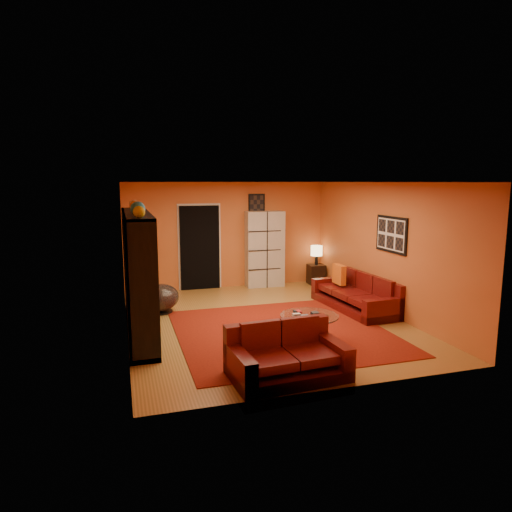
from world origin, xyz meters
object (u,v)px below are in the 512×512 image
object	(u,v)px
sofa	(359,295)
loveseat	(285,355)
entertainment_unit	(138,273)
storage_cabinet	(265,249)
side_table	(316,274)
coffee_table	(309,318)
bowl_chair	(161,298)
table_lamp	(317,251)
tv	(141,277)

from	to	relation	value
sofa	loveseat	world-z (taller)	same
entertainment_unit	loveseat	distance (m)	3.11
storage_cabinet	side_table	bearing A→B (deg)	-4.92
entertainment_unit	coffee_table	distance (m)	3.00
storage_cabinet	bowl_chair	xyz separation A→B (m)	(-2.72, -1.67, -0.63)
coffee_table	side_table	bearing A→B (deg)	64.37
entertainment_unit	sofa	bearing A→B (deg)	3.27
side_table	table_lamp	bearing A→B (deg)	-90.00
coffee_table	sofa	bearing A→B (deg)	41.85
tv	storage_cabinet	bearing A→B (deg)	-49.01
entertainment_unit	bowl_chair	distance (m)	1.43
side_table	entertainment_unit	bearing A→B (deg)	-149.69
entertainment_unit	side_table	world-z (taller)	entertainment_unit
tv	side_table	size ratio (longest dim) A/B	1.71
tv	loveseat	bearing A→B (deg)	-145.02
storage_cabinet	coffee_table	bearing A→B (deg)	-96.30
side_table	table_lamp	xyz separation A→B (m)	(0.00, -0.00, 0.60)
entertainment_unit	coffee_table	world-z (taller)	entertainment_unit
coffee_table	bowl_chair	bearing A→B (deg)	130.45
bowl_chair	tv	bearing A→B (deg)	-111.35
tv	loveseat	size ratio (longest dim) A/B	0.54
side_table	table_lamp	distance (m)	0.60
sofa	table_lamp	bearing A→B (deg)	83.67
entertainment_unit	tv	bearing A→B (deg)	58.61
entertainment_unit	bowl_chair	world-z (taller)	entertainment_unit
tv	bowl_chair	xyz separation A→B (m)	(0.41, 1.05, -0.65)
loveseat	table_lamp	xyz separation A→B (m)	(2.73, 5.06, 0.57)
loveseat	tv	bearing A→B (deg)	31.24
loveseat	coffee_table	bearing A→B (deg)	-41.21
coffee_table	entertainment_unit	bearing A→B (deg)	152.10
sofa	coffee_table	size ratio (longest dim) A/B	2.38
entertainment_unit	table_lamp	world-z (taller)	entertainment_unit
loveseat	table_lamp	bearing A→B (deg)	-32.06
bowl_chair	side_table	distance (m)	4.34
coffee_table	side_table	size ratio (longest dim) A/B	1.89
bowl_chair	side_table	world-z (taller)	bowl_chair
table_lamp	coffee_table	bearing A→B (deg)	-115.63
tv	sofa	world-z (taller)	tv
sofa	coffee_table	distance (m)	2.44
bowl_chair	table_lamp	distance (m)	4.37
sofa	loveseat	xyz separation A→B (m)	(-2.61, -2.67, -0.00)
sofa	loveseat	distance (m)	3.74
loveseat	side_table	size ratio (longest dim) A/B	3.18
sofa	bowl_chair	world-z (taller)	sofa
table_lamp	bowl_chair	bearing A→B (deg)	-159.57
storage_cabinet	table_lamp	world-z (taller)	storage_cabinet
tv	bowl_chair	world-z (taller)	tv
tv	storage_cabinet	world-z (taller)	storage_cabinet
sofa	storage_cabinet	size ratio (longest dim) A/B	1.19
loveseat	bowl_chair	world-z (taller)	loveseat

